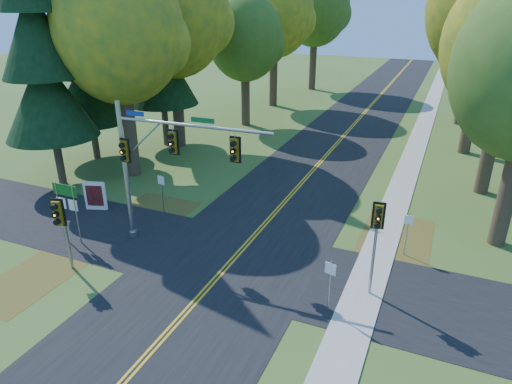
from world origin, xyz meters
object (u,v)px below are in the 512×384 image
at_px(traffic_mast, 157,158).
at_px(east_signal_pole, 377,226).
at_px(route_sign_cluster, 66,201).
at_px(info_kiosk, 95,196).

bearing_deg(traffic_mast, east_signal_pole, -4.83).
height_order(route_sign_cluster, info_kiosk, route_sign_cluster).
height_order(east_signal_pole, route_sign_cluster, east_signal_pole).
height_order(east_signal_pole, info_kiosk, east_signal_pole).
bearing_deg(traffic_mast, route_sign_cluster, -162.24).
xyz_separation_m(traffic_mast, route_sign_cluster, (-4.42, -1.66, -2.31)).
relative_size(east_signal_pole, info_kiosk, 2.51).
bearing_deg(route_sign_cluster, east_signal_pole, 5.03).
bearing_deg(traffic_mast, info_kiosk, 160.78).
bearing_deg(route_sign_cluster, info_kiosk, 112.95).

